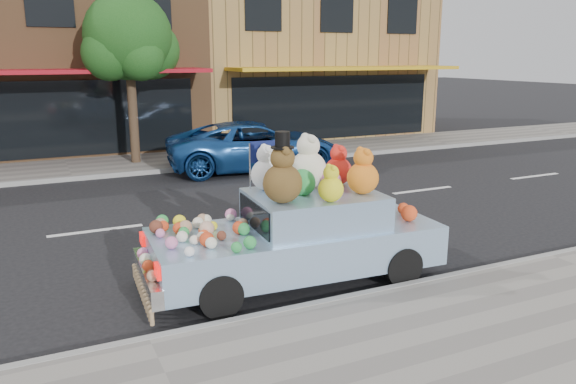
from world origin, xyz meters
TOP-DOWN VIEW (x-y plane):
  - ground at (0.00, 0.00)m, footprint 120.00×120.00m
  - far_sidewalk at (0.00, 6.50)m, footprint 60.00×3.00m
  - near_kerb at (0.00, -5.00)m, footprint 60.00×0.12m
  - far_kerb at (0.00, 5.00)m, footprint 60.00×0.12m
  - storefront_mid at (0.00, 11.97)m, footprint 10.00×9.80m
  - storefront_right at (10.00, 11.97)m, footprint 10.00×9.80m
  - street_tree at (2.03, 6.55)m, footprint 3.00×2.70m
  - car_blue at (5.14, 4.26)m, footprint 5.56×3.19m
  - art_car at (2.50, -3.91)m, footprint 4.58×2.00m

SIDE VIEW (x-z plane):
  - ground at x=0.00m, z-range 0.00..0.00m
  - far_sidewalk at x=0.00m, z-range 0.00..0.12m
  - near_kerb at x=0.00m, z-range 0.00..0.13m
  - far_kerb at x=0.00m, z-range 0.00..0.13m
  - car_blue at x=5.14m, z-range 0.00..1.46m
  - art_car at x=2.50m, z-range -0.37..1.99m
  - storefront_mid at x=0.00m, z-range -0.01..7.29m
  - storefront_right at x=10.00m, z-range -0.01..7.29m
  - street_tree at x=2.03m, z-range 1.08..6.30m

